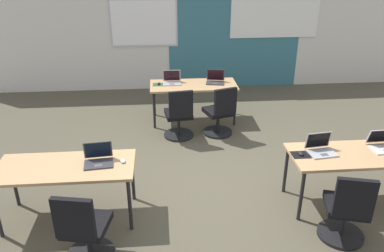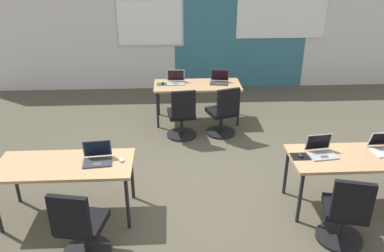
{
  "view_description": "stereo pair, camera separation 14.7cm",
  "coord_description": "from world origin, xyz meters",
  "px_view_note": "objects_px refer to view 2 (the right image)",
  "views": [
    {
      "loc": [
        -0.61,
        -4.57,
        3.02
      ],
      "look_at": [
        -0.22,
        -0.02,
        0.9
      ],
      "focal_mm": 36.09,
      "sensor_mm": 36.0,
      "label": 1
    },
    {
      "loc": [
        -0.46,
        -4.58,
        3.02
      ],
      "look_at": [
        -0.22,
        -0.02,
        0.9
      ],
      "focal_mm": 36.09,
      "sensor_mm": 36.0,
      "label": 2
    }
  ],
  "objects_px": {
    "mouse_near_left_inner": "(122,160)",
    "laptop_far_right": "(219,80)",
    "desk_far_center": "(197,87)",
    "chair_far_right": "(223,115)",
    "chair_near_left_inner": "(81,230)",
    "chair_far_left": "(182,118)",
    "desk_near_left": "(65,168)",
    "laptop_near_left_inner": "(97,157)",
    "desk_near_right": "(355,160)",
    "mouse_far_left": "(163,83)",
    "mouse_near_right_inner": "(300,155)",
    "laptop_far_left": "(176,81)",
    "chair_near_right_inner": "(345,216)",
    "laptop_near_right_inner": "(321,151)"
  },
  "relations": [
    {
      "from": "mouse_near_left_inner",
      "to": "laptop_far_right",
      "type": "height_order",
      "value": "laptop_far_right"
    },
    {
      "from": "desk_far_center",
      "to": "chair_far_right",
      "type": "height_order",
      "value": "chair_far_right"
    },
    {
      "from": "chair_near_left_inner",
      "to": "chair_far_left",
      "type": "relative_size",
      "value": 1.0
    },
    {
      "from": "desk_near_left",
      "to": "laptop_near_left_inner",
      "type": "relative_size",
      "value": 4.49
    },
    {
      "from": "desk_far_center",
      "to": "laptop_far_right",
      "type": "height_order",
      "value": "laptop_far_right"
    },
    {
      "from": "desk_near_right",
      "to": "chair_far_left",
      "type": "bearing_deg",
      "value": 135.0
    },
    {
      "from": "mouse_far_left",
      "to": "laptop_far_right",
      "type": "relative_size",
      "value": 0.28
    },
    {
      "from": "chair_far_left",
      "to": "chair_far_right",
      "type": "relative_size",
      "value": 1.0
    },
    {
      "from": "desk_far_center",
      "to": "mouse_near_right_inner",
      "type": "height_order",
      "value": "mouse_near_right_inner"
    },
    {
      "from": "laptop_far_right",
      "to": "chair_far_right",
      "type": "bearing_deg",
      "value": -80.71
    },
    {
      "from": "chair_far_left",
      "to": "chair_far_right",
      "type": "bearing_deg",
      "value": 177.16
    },
    {
      "from": "laptop_far_left",
      "to": "mouse_far_left",
      "type": "distance_m",
      "value": 0.25
    },
    {
      "from": "laptop_far_left",
      "to": "mouse_far_left",
      "type": "relative_size",
      "value": 3.15
    },
    {
      "from": "mouse_near_left_inner",
      "to": "mouse_near_right_inner",
      "type": "distance_m",
      "value": 2.15
    },
    {
      "from": "chair_near_right_inner",
      "to": "laptop_near_right_inner",
      "type": "bearing_deg",
      "value": -71.68
    },
    {
      "from": "chair_near_left_inner",
      "to": "mouse_near_right_inner",
      "type": "height_order",
      "value": "chair_near_left_inner"
    },
    {
      "from": "chair_far_left",
      "to": "desk_far_center",
      "type": "bearing_deg",
      "value": -120.04
    },
    {
      "from": "chair_far_left",
      "to": "laptop_far_right",
      "type": "height_order",
      "value": "laptop_far_right"
    },
    {
      "from": "laptop_near_right_inner",
      "to": "laptop_far_left",
      "type": "bearing_deg",
      "value": 113.91
    },
    {
      "from": "desk_near_left",
      "to": "chair_far_right",
      "type": "distance_m",
      "value": 3.03
    },
    {
      "from": "mouse_far_left",
      "to": "chair_far_left",
      "type": "distance_m",
      "value": 0.92
    },
    {
      "from": "mouse_far_left",
      "to": "chair_far_left",
      "type": "bearing_deg",
      "value": -67.02
    },
    {
      "from": "laptop_far_left",
      "to": "mouse_far_left",
      "type": "xyz_separation_m",
      "value": [
        -0.25,
        -0.06,
        -0.03
      ]
    },
    {
      "from": "chair_far_right",
      "to": "desk_far_center",
      "type": "bearing_deg",
      "value": -77.86
    },
    {
      "from": "laptop_near_left_inner",
      "to": "laptop_near_right_inner",
      "type": "bearing_deg",
      "value": -5.53
    },
    {
      "from": "desk_near_left",
      "to": "desk_far_center",
      "type": "xyz_separation_m",
      "value": [
        1.75,
        2.8,
        0.0
      ]
    },
    {
      "from": "mouse_far_left",
      "to": "chair_near_right_inner",
      "type": "distance_m",
      "value": 4.09
    },
    {
      "from": "chair_near_left_inner",
      "to": "mouse_near_right_inner",
      "type": "distance_m",
      "value": 2.66
    },
    {
      "from": "mouse_near_left_inner",
      "to": "mouse_near_right_inner",
      "type": "xyz_separation_m",
      "value": [
        2.15,
        -0.01,
        0.0
      ]
    },
    {
      "from": "desk_near_right",
      "to": "mouse_far_left",
      "type": "bearing_deg",
      "value": 130.1
    },
    {
      "from": "desk_far_center",
      "to": "mouse_near_left_inner",
      "type": "relative_size",
      "value": 14.41
    },
    {
      "from": "desk_near_right",
      "to": "laptop_near_right_inner",
      "type": "xyz_separation_m",
      "value": [
        -0.42,
        0.07,
        0.11
      ]
    },
    {
      "from": "chair_near_left_inner",
      "to": "mouse_far_left",
      "type": "relative_size",
      "value": 8.67
    },
    {
      "from": "laptop_far_left",
      "to": "laptop_near_left_inner",
      "type": "bearing_deg",
      "value": -107.99
    },
    {
      "from": "desk_near_left",
      "to": "laptop_near_left_inner",
      "type": "distance_m",
      "value": 0.4
    },
    {
      "from": "desk_far_center",
      "to": "mouse_near_left_inner",
      "type": "xyz_separation_m",
      "value": [
        -1.08,
        -2.77,
        0.08
      ]
    },
    {
      "from": "chair_far_right",
      "to": "chair_near_right_inner",
      "type": "distance_m",
      "value": 2.98
    },
    {
      "from": "laptop_near_left_inner",
      "to": "mouse_near_right_inner",
      "type": "bearing_deg",
      "value": -6.56
    },
    {
      "from": "chair_near_left_inner",
      "to": "mouse_far_left",
      "type": "height_order",
      "value": "chair_near_left_inner"
    },
    {
      "from": "chair_far_left",
      "to": "chair_near_right_inner",
      "type": "xyz_separation_m",
      "value": [
        1.69,
        -2.76,
        0.0
      ]
    },
    {
      "from": "laptop_near_left_inner",
      "to": "chair_near_right_inner",
      "type": "xyz_separation_m",
      "value": [
        2.74,
        -0.74,
        -0.39
      ]
    },
    {
      "from": "laptop_near_left_inner",
      "to": "laptop_far_left",
      "type": "distance_m",
      "value": 3.01
    },
    {
      "from": "desk_far_center",
      "to": "chair_far_left",
      "type": "height_order",
      "value": "chair_far_left"
    },
    {
      "from": "chair_near_right_inner",
      "to": "desk_far_center",
      "type": "bearing_deg",
      "value": -53.42
    },
    {
      "from": "chair_far_left",
      "to": "mouse_far_left",
      "type": "bearing_deg",
      "value": -74.33
    },
    {
      "from": "desk_near_right",
      "to": "chair_near_left_inner",
      "type": "distance_m",
      "value": 3.29
    },
    {
      "from": "mouse_near_left_inner",
      "to": "laptop_near_right_inner",
      "type": "height_order",
      "value": "laptop_near_right_inner"
    },
    {
      "from": "chair_far_right",
      "to": "desk_near_left",
      "type": "bearing_deg",
      "value": 26.13
    },
    {
      "from": "mouse_near_left_inner",
      "to": "chair_near_right_inner",
      "type": "xyz_separation_m",
      "value": [
        2.46,
        -0.73,
        -0.36
      ]
    },
    {
      "from": "mouse_near_right_inner",
      "to": "chair_near_right_inner",
      "type": "distance_m",
      "value": 0.86
    }
  ]
}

